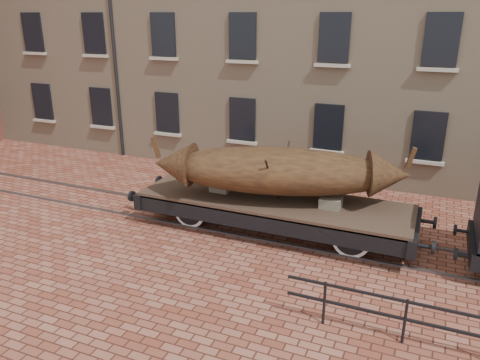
% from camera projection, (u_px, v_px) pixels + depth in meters
% --- Properties ---
extents(ground, '(90.00, 90.00, 0.00)m').
position_uv_depth(ground, '(255.00, 228.00, 14.31)').
color(ground, brown).
extents(rail_track, '(30.00, 1.52, 0.06)m').
position_uv_depth(rail_track, '(255.00, 227.00, 14.30)').
color(rail_track, '#59595E').
rests_on(rail_track, ground).
extents(flatcar_wagon, '(8.99, 2.44, 1.36)m').
position_uv_depth(flatcar_wagon, '(273.00, 205.00, 13.82)').
color(flatcar_wagon, '#45362B').
rests_on(flatcar_wagon, ground).
extents(iron_boat, '(7.42, 3.56, 1.75)m').
position_uv_depth(iron_boat, '(278.00, 170.00, 13.41)').
color(iron_boat, '#58361A').
rests_on(iron_boat, flatcar_wagon).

